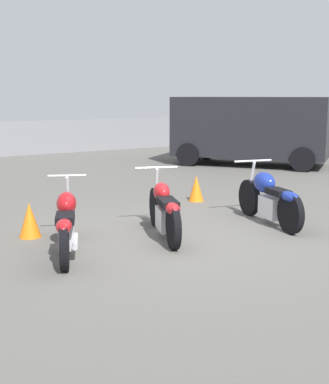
{
  "coord_description": "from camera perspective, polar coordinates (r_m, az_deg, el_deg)",
  "views": [
    {
      "loc": [
        -4.41,
        -6.4,
        2.14
      ],
      "look_at": [
        0.0,
        0.42,
        0.65
      ],
      "focal_mm": 50.0,
      "sensor_mm": 36.0,
      "label": 1
    }
  ],
  "objects": [
    {
      "name": "motorcycle_slot_2",
      "position": [
        9.03,
        11.14,
        -0.59
      ],
      "size": [
        0.8,
        1.97,
        1.01
      ],
      "rotation": [
        0.0,
        0.0,
        -0.25
      ],
      "color": "black",
      "rests_on": "ground_plane"
    },
    {
      "name": "traffic_cone_near",
      "position": [
        8.33,
        -14.19,
        -2.9
      ],
      "size": [
        0.33,
        0.33,
        0.54
      ],
      "color": "orange",
      "rests_on": "ground_plane"
    },
    {
      "name": "parked_van",
      "position": [
        16.53,
        9.21,
        6.82
      ],
      "size": [
        4.22,
        4.84,
        2.06
      ],
      "rotation": [
        0.0,
        0.0,
        0.62
      ],
      "color": "black",
      "rests_on": "ground_plane"
    },
    {
      "name": "traffic_cone_far",
      "position": [
        10.83,
        3.4,
        0.4
      ],
      "size": [
        0.31,
        0.31,
        0.53
      ],
      "color": "orange",
      "rests_on": "ground_plane"
    },
    {
      "name": "ground_plane",
      "position": [
        8.06,
        1.61,
        -5.0
      ],
      "size": [
        60.0,
        60.0,
        0.0
      ],
      "primitive_type": "plane",
      "color": "#5B5954"
    },
    {
      "name": "motorcycle_slot_0",
      "position": [
        7.38,
        -10.41,
        -3.28
      ],
      "size": [
        1.05,
        2.02,
        0.97
      ],
      "rotation": [
        0.0,
        0.0,
        -0.43
      ],
      "color": "black",
      "rests_on": "ground_plane"
    },
    {
      "name": "motorcycle_slot_1",
      "position": [
        8.04,
        0.0,
        -1.97
      ],
      "size": [
        0.96,
        1.91,
        1.0
      ],
      "rotation": [
        0.0,
        0.0,
        -0.38
      ],
      "color": "black",
      "rests_on": "ground_plane"
    }
  ]
}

